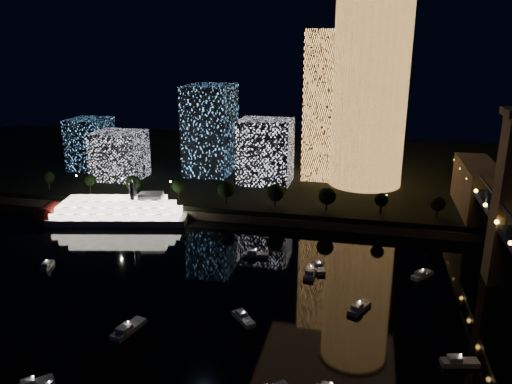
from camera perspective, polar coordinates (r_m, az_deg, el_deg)
ground at (r=118.26m, az=-1.11°, el=-17.79°), size 520.00×520.00×0.00m
far_bank at (r=263.35m, az=7.28°, el=2.64°), size 420.00×160.00×5.00m
seawall at (r=189.57m, az=4.85°, el=-3.38°), size 420.00×6.00×3.00m
tower_cylindrical at (r=223.54m, az=12.87°, el=11.10°), size 34.00×34.00×81.54m
tower_rectangular at (r=232.99m, az=8.28°, el=9.72°), size 21.00×21.00×66.82m
midrise_blocks at (r=239.38m, az=-7.84°, el=5.80°), size 111.13×43.26×42.09m
riverboat at (r=198.78m, az=-16.24°, el=-2.17°), size 57.70×23.17×17.05m
motorboats at (r=130.78m, az=0.13°, el=-13.63°), size 122.67×77.24×2.78m
esplanade_trees at (r=197.33m, az=-2.48°, el=0.24°), size 165.51×6.97×8.99m
street_lamps at (r=205.26m, az=-4.04°, el=0.47°), size 132.70×0.70×5.65m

